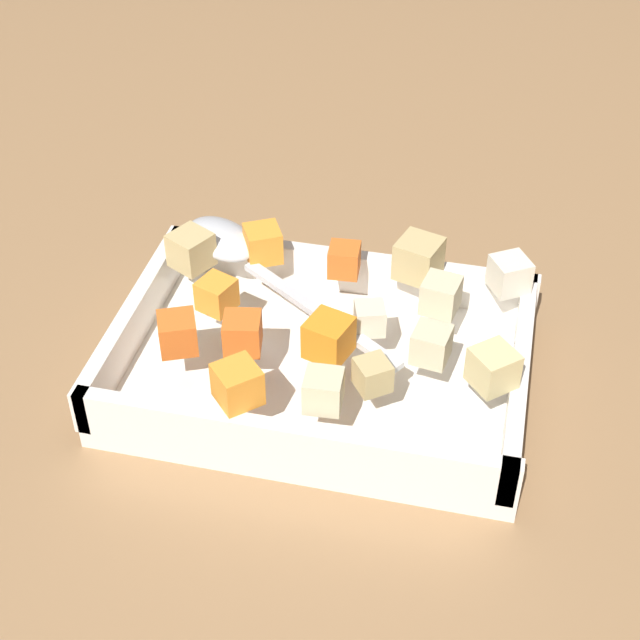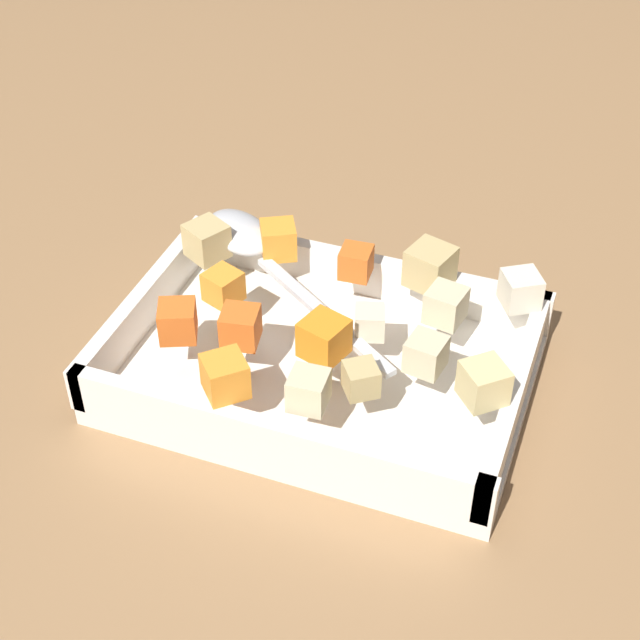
{
  "view_description": "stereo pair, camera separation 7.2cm",
  "coord_description": "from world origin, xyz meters",
  "views": [
    {
      "loc": [
        -0.12,
        0.55,
        0.52
      ],
      "look_at": [
        0.0,
        0.01,
        0.06
      ],
      "focal_mm": 54.36,
      "sensor_mm": 36.0,
      "label": 1
    },
    {
      "loc": [
        -0.19,
        0.53,
        0.52
      ],
      "look_at": [
        0.0,
        0.01,
        0.06
      ],
      "focal_mm": 54.36,
      "sensor_mm": 36.0,
      "label": 2
    }
  ],
  "objects": [
    {
      "name": "potato_chunk_near_spoon",
      "position": [
        -0.06,
        -0.08,
        0.07
      ],
      "size": [
        0.04,
        0.04,
        0.03
      ],
      "primitive_type": "cube",
      "rotation": [
        0.0,
        0.0,
        4.42
      ],
      "color": "tan",
      "rests_on": "baking_dish"
    },
    {
      "name": "serving_spoon",
      "position": [
        0.09,
        -0.07,
        0.06
      ],
      "size": [
        0.21,
        0.16,
        0.02
      ],
      "rotation": [
        0.0,
        0.0,
        2.54
      ],
      "color": "silver",
      "rests_on": "baking_dish"
    },
    {
      "name": "potato_chunk_back_center",
      "position": [
        -0.05,
        0.06,
        0.06
      ],
      "size": [
        0.03,
        0.03,
        0.02
      ],
      "primitive_type": "cube",
      "rotation": [
        0.0,
        0.0,
        3.77
      ],
      "color": "tan",
      "rests_on": "baking_dish"
    },
    {
      "name": "carrot_chunk_mid_left",
      "position": [
        -0.0,
        -0.07,
        0.06
      ],
      "size": [
        0.03,
        0.03,
        0.02
      ],
      "primitive_type": "cube",
      "rotation": [
        0.0,
        0.0,
        4.79
      ],
      "color": "orange",
      "rests_on": "baking_dish"
    },
    {
      "name": "carrot_chunk_corner_se",
      "position": [
        -0.01,
        0.03,
        0.07
      ],
      "size": [
        0.04,
        0.04,
        0.03
      ],
      "primitive_type": "cube",
      "rotation": [
        0.0,
        0.0,
        5.98
      ],
      "color": "orange",
      "rests_on": "baking_dish"
    },
    {
      "name": "carrot_chunk_far_right",
      "position": [
        0.1,
        0.05,
        0.07
      ],
      "size": [
        0.04,
        0.04,
        0.03
      ],
      "primitive_type": "cube",
      "rotation": [
        0.0,
        0.0,
        0.41
      ],
      "color": "orange",
      "rests_on": "baking_dish"
    },
    {
      "name": "carrot_chunk_under_handle",
      "position": [
        0.05,
        0.04,
        0.06
      ],
      "size": [
        0.03,
        0.03,
        0.03
      ],
      "primitive_type": "cube",
      "rotation": [
        0.0,
        0.0,
        4.91
      ],
      "color": "orange",
      "rests_on": "baking_dish"
    },
    {
      "name": "parsnip_chunk_near_left",
      "position": [
        -0.13,
        -0.07,
        0.07
      ],
      "size": [
        0.04,
        0.04,
        0.03
      ],
      "primitive_type": "cube",
      "rotation": [
        0.0,
        0.0,
        2.13
      ],
      "color": "silver",
      "rests_on": "baking_dish"
    },
    {
      "name": "carrot_chunk_center",
      "position": [
        0.09,
        -0.0,
        0.06
      ],
      "size": [
        0.03,
        0.03,
        0.02
      ],
      "primitive_type": "cube",
      "rotation": [
        0.0,
        0.0,
        2.78
      ],
      "color": "orange",
      "rests_on": "baking_dish"
    },
    {
      "name": "carrot_chunk_heap_side",
      "position": [
        0.07,
        -0.07,
        0.07
      ],
      "size": [
        0.04,
        0.04,
        0.03
      ],
      "primitive_type": "cube",
      "rotation": [
        0.0,
        0.0,
        3.64
      ],
      "color": "orange",
      "rests_on": "baking_dish"
    },
    {
      "name": "potato_chunk_corner_sw",
      "position": [
        -0.08,
        -0.04,
        0.06
      ],
      "size": [
        0.03,
        0.03,
        0.03
      ],
      "primitive_type": "cube",
      "rotation": [
        0.0,
        0.0,
        6.11
      ],
      "color": "beige",
      "rests_on": "baking_dish"
    },
    {
      "name": "potato_chunk_heap_top",
      "position": [
        -0.13,
        0.04,
        0.07
      ],
      "size": [
        0.04,
        0.04,
        0.03
      ],
      "primitive_type": "cube",
      "rotation": [
        0.0,
        0.0,
        5.45
      ],
      "color": "#E0CC89",
      "rests_on": "baking_dish"
    },
    {
      "name": "potato_chunk_rim_edge",
      "position": [
        0.12,
        -0.05,
        0.07
      ],
      "size": [
        0.04,
        0.04,
        0.03
      ],
      "primitive_type": "cube",
      "rotation": [
        0.0,
        0.0,
        2.65
      ],
      "color": "tan",
      "rests_on": "baking_dish"
    },
    {
      "name": "baking_dish",
      "position": [
        0.0,
        0.01,
        0.02
      ],
      "size": [
        0.31,
        0.22,
        0.05
      ],
      "color": "white",
      "rests_on": "ground_plane"
    },
    {
      "name": "ground_plane",
      "position": [
        0.0,
        0.0,
        0.0
      ],
      "size": [
        4.0,
        4.0,
        0.0
      ],
      "primitive_type": "plane",
      "color": "#936D47"
    },
    {
      "name": "potato_chunk_mid_right",
      "position": [
        -0.02,
        0.09,
        0.06
      ],
      "size": [
        0.03,
        0.03,
        0.03
      ],
      "primitive_type": "cube",
      "rotation": [
        0.0,
        0.0,
        4.77
      ],
      "color": "beige",
      "rests_on": "baking_dish"
    },
    {
      "name": "parsnip_chunk_corner_nw",
      "position": [
        -0.03,
        -0.0,
        0.06
      ],
      "size": [
        0.03,
        0.03,
        0.02
      ],
      "primitive_type": "cube",
      "rotation": [
        0.0,
        0.0,
        0.31
      ],
      "color": "beige",
      "rests_on": "baking_dish"
    },
    {
      "name": "potato_chunk_corner_ne",
      "position": [
        -0.08,
        0.02,
        0.06
      ],
      "size": [
        0.03,
        0.03,
        0.03
      ],
      "primitive_type": "cube",
      "rotation": [
        0.0,
        0.0,
        4.56
      ],
      "color": "beige",
      "rests_on": "baking_dish"
    },
    {
      "name": "carrot_chunk_front_center",
      "position": [
        0.04,
        0.09,
        0.07
      ],
      "size": [
        0.04,
        0.04,
        0.03
      ],
      "primitive_type": "cube",
      "rotation": [
        0.0,
        0.0,
        3.9
      ],
      "color": "orange",
      "rests_on": "baking_dish"
    }
  ]
}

